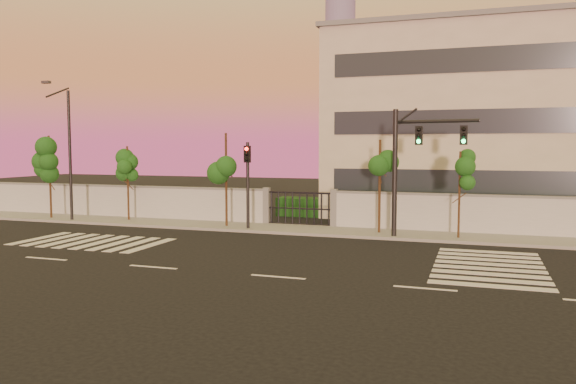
# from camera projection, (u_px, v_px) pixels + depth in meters

# --- Properties ---
(ground) EXTENTS (120.00, 120.00, 0.00)m
(ground) POSITION_uv_depth(u_px,v_px,m) (278.00, 277.00, 19.54)
(ground) COLOR black
(ground) RESTS_ON ground
(sidewalk) EXTENTS (60.00, 3.00, 0.15)m
(sidewalk) POSITION_uv_depth(u_px,v_px,m) (345.00, 232.00, 29.45)
(sidewalk) COLOR gray
(sidewalk) RESTS_ON ground
(perimeter_wall) EXTENTS (60.00, 0.36, 2.20)m
(perimeter_wall) POSITION_uv_depth(u_px,v_px,m) (354.00, 210.00, 30.75)
(perimeter_wall) COLOR #B0B3B7
(perimeter_wall) RESTS_ON ground
(hedge_row) EXTENTS (41.00, 4.25, 1.80)m
(hedge_row) POSITION_uv_depth(u_px,v_px,m) (381.00, 210.00, 33.02)
(hedge_row) COLOR #103714
(hedge_row) RESTS_ON ground
(institutional_building) EXTENTS (24.40, 12.40, 12.25)m
(institutional_building) POSITION_uv_depth(u_px,v_px,m) (519.00, 122.00, 36.93)
(institutional_building) COLOR beige
(institutional_building) RESTS_ON ground
(distant_skyscraper) EXTENTS (16.00, 16.00, 118.00)m
(distant_skyscraper) POSITION_uv_depth(u_px,v_px,m) (340.00, 40.00, 299.75)
(distant_skyscraper) COLOR slate
(distant_skyscraper) RESTS_ON ground
(road_markings) EXTENTS (57.00, 7.62, 0.02)m
(road_markings) POSITION_uv_depth(u_px,v_px,m) (273.00, 255.00, 23.59)
(road_markings) COLOR silver
(road_markings) RESTS_ON ground
(street_tree_a) EXTENTS (1.61, 1.28, 5.23)m
(street_tree_a) POSITION_uv_depth(u_px,v_px,m) (50.00, 158.00, 34.64)
(street_tree_a) COLOR #382314
(street_tree_a) RESTS_ON ground
(street_tree_b) EXTENTS (1.50, 1.19, 4.58)m
(street_tree_b) POSITION_uv_depth(u_px,v_px,m) (128.00, 166.00, 33.66)
(street_tree_b) COLOR #382314
(street_tree_b) RESTS_ON ground
(street_tree_c) EXTENTS (1.58, 1.25, 5.30)m
(street_tree_c) POSITION_uv_depth(u_px,v_px,m) (227.00, 158.00, 30.97)
(street_tree_c) COLOR #382314
(street_tree_c) RESTS_ON ground
(street_tree_d) EXTENTS (1.60, 1.27, 4.90)m
(street_tree_d) POSITION_uv_depth(u_px,v_px,m) (380.00, 165.00, 28.56)
(street_tree_d) COLOR #382314
(street_tree_d) RESTS_ON ground
(street_tree_e) EXTENTS (1.32, 1.05, 4.32)m
(street_tree_e) POSITION_uv_depth(u_px,v_px,m) (460.00, 175.00, 26.95)
(street_tree_e) COLOR #382314
(street_tree_e) RESTS_ON ground
(traffic_signal_main) EXTENTS (4.00, 0.85, 6.36)m
(traffic_signal_main) POSITION_uv_depth(u_px,v_px,m) (412.00, 158.00, 27.10)
(traffic_signal_main) COLOR black
(traffic_signal_main) RESTS_ON ground
(traffic_signal_secondary) EXTENTS (0.37, 0.35, 4.79)m
(traffic_signal_secondary) POSITION_uv_depth(u_px,v_px,m) (248.00, 175.00, 30.09)
(traffic_signal_secondary) COLOR black
(traffic_signal_secondary) RESTS_ON ground
(streetlight_west) EXTENTS (0.49, 1.99, 8.25)m
(streetlight_west) POSITION_uv_depth(u_px,v_px,m) (68.00, 148.00, 33.43)
(streetlight_west) COLOR black
(streetlight_west) RESTS_ON ground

